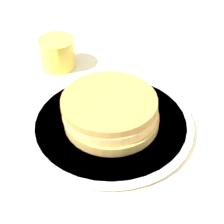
% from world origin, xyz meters
% --- Properties ---
extents(ground_plane, '(4.00, 4.00, 0.00)m').
position_xyz_m(ground_plane, '(0.00, 0.00, 0.00)').
color(ground_plane, beige).
extents(plate, '(0.29, 0.29, 0.01)m').
position_xyz_m(plate, '(0.01, -0.00, 0.01)').
color(plate, white).
rests_on(plate, ground_plane).
extents(pancake_stack, '(0.17, 0.17, 0.05)m').
position_xyz_m(pancake_stack, '(0.02, 0.00, 0.04)').
color(pancake_stack, tan).
rests_on(pancake_stack, plate).
extents(juice_glass, '(0.07, 0.07, 0.06)m').
position_xyz_m(juice_glass, '(0.23, -0.02, 0.03)').
color(juice_glass, yellow).
rests_on(juice_glass, ground_plane).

